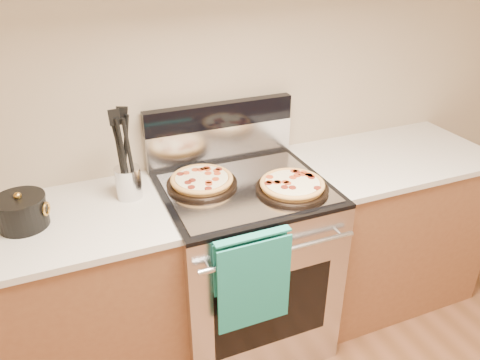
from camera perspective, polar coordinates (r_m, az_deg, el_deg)
name	(u,v)px	position (r m, az deg, el deg)	size (l,w,h in m)	color
wall_back	(216,75)	(2.30, -2.96, 12.72)	(4.00, 4.00, 0.00)	tan
range_body	(244,267)	(2.42, 0.44, -10.52)	(0.76, 0.68, 0.90)	#B7B7BC
oven_window	(273,310)	(2.19, 3.99, -15.55)	(0.56, 0.01, 0.40)	black
cooktop	(244,187)	(2.16, 0.49, -0.92)	(0.76, 0.68, 0.02)	black
backsplash_lower	(220,143)	(2.37, -2.43, 4.54)	(0.76, 0.06, 0.18)	silver
backsplash_upper	(220,115)	(2.32, -2.50, 7.95)	(0.76, 0.06, 0.12)	black
oven_handle	(280,252)	(1.93, 4.85, -8.76)	(0.03, 0.03, 0.70)	silver
dish_towel	(252,279)	(1.95, 1.53, -11.94)	(0.32, 0.05, 0.42)	#166E6D
foil_sheet	(247,188)	(2.13, 0.80, -0.97)	(0.70, 0.55, 0.01)	gray
cabinet_left	(61,312)	(2.33, -20.94, -14.77)	(1.00, 0.62, 0.88)	brown
countertop_left	(41,228)	(2.07, -23.07, -5.36)	(1.02, 0.64, 0.03)	beige
cabinet_right	(382,228)	(2.84, 16.89, -5.64)	(1.00, 0.62, 0.88)	brown
countertop_right	(394,157)	(2.62, 18.24, 2.69)	(1.02, 0.64, 0.03)	beige
pepperoni_pizza_back	(202,181)	(2.14, -4.68, -0.09)	(0.32, 0.32, 0.04)	#C9823D
pepperoni_pizza_front	(292,186)	(2.11, 6.38, -0.69)	(0.32, 0.32, 0.04)	#C9823D
utensil_crock	(129,182)	(2.11, -13.43, -0.28)	(0.11, 0.11, 0.14)	silver
saucepan	(22,213)	(2.05, -25.04, -3.66)	(0.19, 0.19, 0.12)	black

